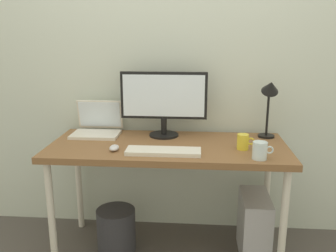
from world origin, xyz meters
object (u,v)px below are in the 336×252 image
at_px(glass_cup, 260,151).
at_px(wastebasket, 116,230).
at_px(desk, 168,154).
at_px(computer_tower, 254,226).
at_px(desk_lamp, 270,96).
at_px(mouse, 114,148).
at_px(keyboard, 163,151).
at_px(coffee_mug, 243,142).
at_px(laptop, 97,126).
at_px(monitor, 164,100).

xyz_separation_m(glass_cup, wastebasket, (-0.89, 0.21, -0.66)).
relative_size(desk, glass_cup, 12.78).
height_order(computer_tower, wastebasket, computer_tower).
distance_m(desk_lamp, mouse, 1.06).
bearing_deg(wastebasket, desk_lamp, 12.38).
bearing_deg(keyboard, coffee_mug, 13.93).
distance_m(laptop, wastebasket, 0.73).
relative_size(desk, monitor, 2.59).
xyz_separation_m(mouse, wastebasket, (-0.04, 0.12, -0.63)).
relative_size(desk, coffee_mug, 14.21).
bearing_deg(wastebasket, monitor, 35.68).
distance_m(laptop, keyboard, 0.63).
height_order(keyboard, computer_tower, keyboard).
relative_size(desk_lamp, coffee_mug, 3.91).
bearing_deg(wastebasket, coffee_mug, -2.39).
xyz_separation_m(desk, laptop, (-0.51, 0.21, 0.13)).
bearing_deg(wastebasket, keyboard, -24.22).
relative_size(laptop, glass_cup, 2.72).
bearing_deg(desk_lamp, mouse, -160.40).
xyz_separation_m(keyboard, coffee_mug, (0.48, 0.12, 0.04)).
xyz_separation_m(desk, mouse, (-0.31, -0.15, 0.08)).
relative_size(keyboard, coffee_mug, 4.16).
bearing_deg(glass_cup, keyboard, 174.43).
relative_size(laptop, keyboard, 0.73).
bearing_deg(keyboard, laptop, 142.16).
bearing_deg(laptop, mouse, -61.01).
relative_size(desk_lamp, computer_tower, 0.99).
relative_size(desk, keyboard, 3.42).
distance_m(coffee_mug, glass_cup, 0.19).
height_order(laptop, desk_lamp, desk_lamp).
relative_size(glass_cup, computer_tower, 0.28).
xyz_separation_m(mouse, coffee_mug, (0.78, 0.09, 0.03)).
height_order(desk_lamp, coffee_mug, desk_lamp).
bearing_deg(desk, wastebasket, -175.10).
xyz_separation_m(monitor, mouse, (-0.27, -0.34, -0.24)).
bearing_deg(monitor, desk, -76.85).
relative_size(desk, mouse, 16.71).
relative_size(keyboard, glass_cup, 3.74).
height_order(monitor, keyboard, monitor).
distance_m(desk, laptop, 0.57).
xyz_separation_m(coffee_mug, wastebasket, (-0.81, 0.03, -0.66)).
bearing_deg(glass_cup, wastebasket, 166.96).
relative_size(desk, wastebasket, 5.01).
relative_size(mouse, glass_cup, 0.76).
distance_m(desk_lamp, wastebasket, 1.36).
distance_m(keyboard, glass_cup, 0.55).
relative_size(desk, desk_lamp, 3.63).
height_order(desk, keyboard, keyboard).
xyz_separation_m(monitor, wastebasket, (-0.31, -0.22, -0.86)).
bearing_deg(glass_cup, laptop, 157.16).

